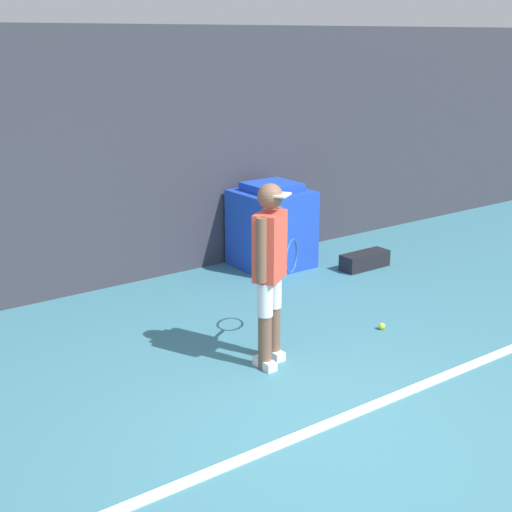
# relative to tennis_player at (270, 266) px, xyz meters

# --- Properties ---
(ground_plane) EXTENTS (24.00, 24.00, 0.00)m
(ground_plane) POSITION_rel_tennis_player_xyz_m (-0.32, -1.21, -0.91)
(ground_plane) COLOR teal
(back_wall) EXTENTS (24.00, 0.10, 2.93)m
(back_wall) POSITION_rel_tennis_player_xyz_m (-0.32, 2.74, 0.56)
(back_wall) COLOR #383842
(back_wall) RESTS_ON ground_plane
(court_baseline) EXTENTS (21.60, 0.10, 0.01)m
(court_baseline) POSITION_rel_tennis_player_xyz_m (-0.32, -1.12, -0.90)
(court_baseline) COLOR white
(court_baseline) RESTS_ON ground_plane
(tennis_player) EXTENTS (0.86, 0.60, 1.64)m
(tennis_player) POSITION_rel_tennis_player_xyz_m (0.00, 0.00, 0.00)
(tennis_player) COLOR brown
(tennis_player) RESTS_ON ground_plane
(tennis_ball) EXTENTS (0.07, 0.07, 0.07)m
(tennis_ball) POSITION_rel_tennis_player_xyz_m (1.36, -0.07, -0.87)
(tennis_ball) COLOR #D1E533
(tennis_ball) RESTS_ON ground_plane
(covered_chair) EXTENTS (0.87, 0.82, 1.07)m
(covered_chair) POSITION_rel_tennis_player_xyz_m (1.72, 2.23, -0.40)
(covered_chair) COLOR blue
(covered_chair) RESTS_ON ground_plane
(equipment_bag) EXTENTS (0.67, 0.24, 0.20)m
(equipment_bag) POSITION_rel_tennis_player_xyz_m (2.61, 1.45, -0.81)
(equipment_bag) COLOR black
(equipment_bag) RESTS_ON ground_plane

